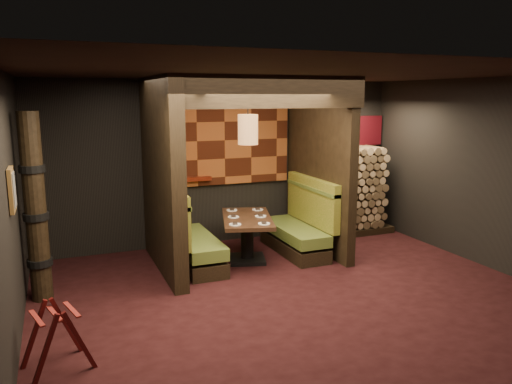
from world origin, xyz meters
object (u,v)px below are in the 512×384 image
object	(u,v)px
booth_bench_left	(189,241)
pendant_lamp	(248,129)
booth_bench_right	(300,228)
luggage_rack	(56,335)
dining_table	(247,231)
firewood_stack	(347,191)
totem_column	(36,209)

from	to	relation	value
booth_bench_left	pendant_lamp	xyz separation A→B (m)	(0.90, -0.18, 1.68)
booth_bench_right	luggage_rack	distance (m)	4.51
dining_table	luggage_rack	bearing A→B (deg)	-141.15
pendant_lamp	luggage_rack	world-z (taller)	pendant_lamp
firewood_stack	pendant_lamp	bearing A→B (deg)	-159.46
dining_table	totem_column	size ratio (longest dim) A/B	0.63
pendant_lamp	totem_column	distance (m)	3.14
booth_bench_right	dining_table	size ratio (longest dim) A/B	1.06
booth_bench_right	luggage_rack	size ratio (longest dim) A/B	2.22
pendant_lamp	luggage_rack	size ratio (longest dim) A/B	1.38
luggage_rack	totem_column	bearing A→B (deg)	94.98
totem_column	dining_table	bearing A→B (deg)	8.02
luggage_rack	dining_table	bearing A→B (deg)	38.85
luggage_rack	firewood_stack	xyz separation A→B (m)	(5.17, 3.11, 0.48)
booth_bench_left	pendant_lamp	distance (m)	1.92
luggage_rack	totem_column	xyz separation A→B (m)	(-0.16, 1.86, 0.85)
booth_bench_right	pendant_lamp	distance (m)	1.96
firewood_stack	booth_bench_left	bearing A→B (deg)	-167.83
booth_bench_right	booth_bench_left	bearing A→B (deg)	180.00
booth_bench_left	totem_column	world-z (taller)	totem_column
luggage_rack	booth_bench_right	bearing A→B (deg)	32.20
dining_table	booth_bench_right	bearing A→B (deg)	7.39
dining_table	pendant_lamp	size ratio (longest dim) A/B	1.52
dining_table	firewood_stack	xyz separation A→B (m)	(2.35, 0.83, 0.34)
booth_bench_right	totem_column	xyz separation A→B (m)	(-3.98, -0.55, 0.79)
dining_table	pendant_lamp	xyz separation A→B (m)	(0.00, -0.05, 1.60)
booth_bench_right	firewood_stack	size ratio (longest dim) A/B	0.92
booth_bench_left	pendant_lamp	size ratio (longest dim) A/B	1.61
pendant_lamp	totem_column	bearing A→B (deg)	-172.92
dining_table	firewood_stack	size ratio (longest dim) A/B	0.87
dining_table	totem_column	world-z (taller)	totem_column
pendant_lamp	firewood_stack	world-z (taller)	pendant_lamp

